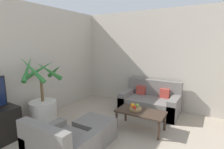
# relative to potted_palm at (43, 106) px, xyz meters

# --- Properties ---
(wall_back) EXTENTS (7.84, 0.06, 2.70)m
(wall_back) POSITION_rel_potted_palm_xyz_m (2.68, 2.42, 0.92)
(wall_back) COLOR #BCB2A3
(wall_back) RESTS_ON ground_plane
(potted_palm) EXTENTS (0.91, 0.89, 1.56)m
(potted_palm) POSITION_rel_potted_palm_xyz_m (0.00, 0.00, 0.00)
(potted_palm) COLOR beige
(potted_palm) RESTS_ON ground_plane
(sofa_loveseat) EXTENTS (1.46, 0.83, 0.82)m
(sofa_loveseat) POSITION_rel_potted_palm_xyz_m (1.80, 1.92, -0.16)
(sofa_loveseat) COLOR slate
(sofa_loveseat) RESTS_ON ground_plane
(coffee_table) EXTENTS (1.00, 0.53, 0.40)m
(coffee_table) POSITION_rel_potted_palm_xyz_m (1.94, 0.91, -0.08)
(coffee_table) COLOR #38281E
(coffee_table) RESTS_ON ground_plane
(fruit_bowl) EXTENTS (0.26, 0.26, 0.04)m
(fruit_bowl) POSITION_rel_potted_palm_xyz_m (1.82, 0.93, -0.00)
(fruit_bowl) COLOR #997A4C
(fruit_bowl) RESTS_ON coffee_table
(apple_red) EXTENTS (0.07, 0.07, 0.07)m
(apple_red) POSITION_rel_potted_palm_xyz_m (1.83, 0.85, 0.05)
(apple_red) COLOR red
(apple_red) RESTS_ON fruit_bowl
(apple_green) EXTENTS (0.08, 0.08, 0.08)m
(apple_green) POSITION_rel_potted_palm_xyz_m (1.83, 0.99, 0.05)
(apple_green) COLOR olive
(apple_green) RESTS_ON fruit_bowl
(orange_fruit) EXTENTS (0.09, 0.09, 0.09)m
(orange_fruit) POSITION_rel_potted_palm_xyz_m (1.75, 0.93, 0.06)
(orange_fruit) COLOR orange
(orange_fruit) RESTS_ON fruit_bowl
(armchair) EXTENTS (0.91, 0.80, 0.75)m
(armchair) POSITION_rel_potted_palm_xyz_m (1.33, -0.74, -0.18)
(armchair) COLOR slate
(armchair) RESTS_ON ground_plane
(ottoman) EXTENTS (0.65, 0.55, 0.40)m
(ottoman) POSITION_rel_potted_palm_xyz_m (1.36, 0.08, -0.23)
(ottoman) COLOR slate
(ottoman) RESTS_ON ground_plane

